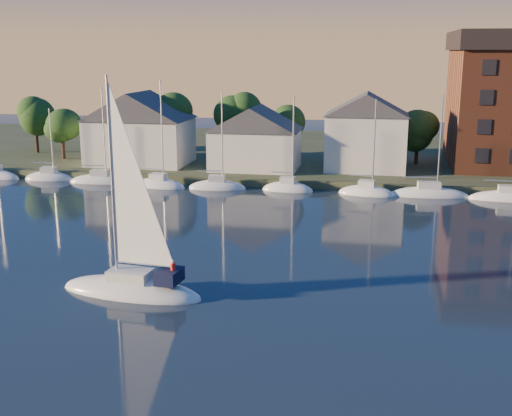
% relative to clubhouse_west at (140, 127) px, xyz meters
% --- Properties ---
extents(shoreline_land, '(160.00, 50.00, 2.00)m').
position_rel_clubhouse_west_xyz_m(shoreline_land, '(22.00, 17.00, -5.93)').
color(shoreline_land, '#313E24').
rests_on(shoreline_land, ground).
extents(wooden_dock, '(120.00, 3.00, 1.00)m').
position_rel_clubhouse_west_xyz_m(wooden_dock, '(22.00, -6.00, -5.93)').
color(wooden_dock, brown).
rests_on(wooden_dock, ground).
extents(clubhouse_west, '(13.65, 9.45, 9.64)m').
position_rel_clubhouse_west_xyz_m(clubhouse_west, '(0.00, 0.00, 0.00)').
color(clubhouse_west, silver).
rests_on(clubhouse_west, shoreline_land).
extents(clubhouse_centre, '(11.55, 8.40, 8.08)m').
position_rel_clubhouse_west_xyz_m(clubhouse_centre, '(16.00, -1.00, -0.80)').
color(clubhouse_centre, silver).
rests_on(clubhouse_centre, shoreline_land).
extents(clubhouse_east, '(10.50, 8.40, 9.80)m').
position_rel_clubhouse_west_xyz_m(clubhouse_east, '(30.00, 1.00, 0.07)').
color(clubhouse_east, silver).
rests_on(clubhouse_east, shoreline_land).
extents(tree_line, '(93.40, 5.40, 8.90)m').
position_rel_clubhouse_west_xyz_m(tree_line, '(24.00, 5.00, 1.24)').
color(tree_line, '#3C251B').
rests_on(tree_line, shoreline_land).
extents(moored_fleet, '(87.50, 2.40, 12.05)m').
position_rel_clubhouse_west_xyz_m(moored_fleet, '(22.00, -9.00, -5.83)').
color(moored_fleet, white).
rests_on(moored_fleet, ground).
extents(hero_sailboat, '(10.37, 4.36, 15.48)m').
position_rel_clubhouse_west_xyz_m(hero_sailboat, '(15.60, -43.62, -5.30)').
color(hero_sailboat, white).
rests_on(hero_sailboat, ground).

